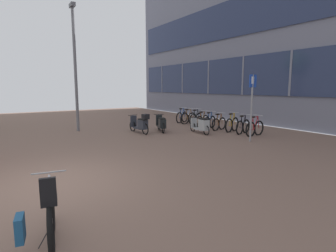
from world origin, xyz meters
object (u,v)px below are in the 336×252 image
(bicycle_rack_06, at_px, (196,119))
(lamp_post, at_px, (75,62))
(bicycle_rack_01, at_px, (243,127))
(bicycle_rack_05, at_px, (202,121))
(bicycle_rack_03, at_px, (219,124))
(bicycle_rack_07, at_px, (188,118))
(scooter_near, at_px, (201,125))
(bicycle_rack_02, at_px, (232,125))
(bicycle_foreground, at_px, (48,216))
(parking_sign, at_px, (252,101))
(bicycle_rack_08, at_px, (182,117))
(bicycle_rack_00, at_px, (255,128))
(scooter_mid, at_px, (141,124))
(bicycle_rack_04, at_px, (210,122))
(scooter_far, at_px, (161,124))

(bicycle_rack_06, distance_m, lamp_post, 7.20)
(bicycle_rack_01, distance_m, bicycle_rack_05, 2.79)
(bicycle_rack_03, distance_m, bicycle_rack_07, 2.79)
(bicycle_rack_06, distance_m, scooter_near, 2.90)
(bicycle_rack_03, relative_size, bicycle_rack_06, 0.95)
(bicycle_rack_06, bearing_deg, bicycle_rack_02, -88.57)
(bicycle_foreground, relative_size, parking_sign, 0.52)
(bicycle_foreground, bearing_deg, bicycle_rack_06, 41.68)
(bicycle_rack_05, relative_size, bicycle_rack_07, 0.97)
(bicycle_rack_02, height_order, parking_sign, parking_sign)
(bicycle_rack_08, bearing_deg, scooter_near, -112.81)
(bicycle_rack_03, bearing_deg, bicycle_rack_05, 87.69)
(bicycle_rack_02, relative_size, bicycle_rack_05, 1.04)
(bicycle_rack_06, relative_size, parking_sign, 0.49)
(bicycle_rack_00, height_order, bicycle_rack_02, bicycle_rack_02)
(bicycle_rack_06, bearing_deg, scooter_near, -123.40)
(bicycle_rack_06, xyz_separation_m, scooter_mid, (-3.98, -0.77, 0.10))
(bicycle_rack_01, distance_m, bicycle_rack_07, 4.18)
(bicycle_rack_01, distance_m, lamp_post, 8.70)
(bicycle_rack_04, bearing_deg, bicycle_rack_06, 83.55)
(bicycle_foreground, relative_size, bicycle_rack_03, 1.12)
(bicycle_foreground, relative_size, bicycle_rack_00, 1.04)
(lamp_post, bearing_deg, bicycle_rack_02, -33.99)
(bicycle_rack_01, xyz_separation_m, scooter_far, (-3.00, 2.56, 0.06))
(bicycle_rack_08, height_order, scooter_near, bicycle_rack_08)
(bicycle_rack_00, height_order, bicycle_rack_06, bicycle_rack_06)
(bicycle_rack_02, bearing_deg, bicycle_rack_00, -89.81)
(bicycle_rack_00, distance_m, scooter_near, 2.42)
(parking_sign, distance_m, lamp_post, 8.50)
(bicycle_rack_02, distance_m, scooter_near, 1.71)
(bicycle_rack_02, height_order, bicycle_rack_04, bicycle_rack_02)
(bicycle_rack_08, height_order, lamp_post, lamp_post)
(bicycle_rack_04, bearing_deg, bicycle_rack_03, -89.32)
(bicycle_foreground, height_order, parking_sign, parking_sign)
(bicycle_rack_02, xyz_separation_m, scooter_near, (-1.67, 0.36, 0.05))
(bicycle_rack_04, relative_size, bicycle_rack_05, 0.97)
(bicycle_rack_01, bearing_deg, scooter_far, 139.48)
(bicycle_rack_04, xyz_separation_m, scooter_mid, (-3.83, 0.62, 0.11))
(bicycle_rack_00, bearing_deg, bicycle_rack_07, 91.04)
(bicycle_rack_04, bearing_deg, lamp_post, 154.65)
(bicycle_rack_02, bearing_deg, bicycle_rack_05, 94.46)
(bicycle_rack_00, relative_size, bicycle_rack_08, 1.06)
(bicycle_rack_03, height_order, bicycle_rack_08, bicycle_rack_08)
(bicycle_rack_07, height_order, lamp_post, lamp_post)
(scooter_near, xyz_separation_m, parking_sign, (0.47, -2.53, 1.26))
(bicycle_foreground, distance_m, bicycle_rack_05, 11.84)
(bicycle_rack_01, bearing_deg, bicycle_rack_02, 90.74)
(bicycle_rack_07, height_order, parking_sign, parking_sign)
(bicycle_rack_06, xyz_separation_m, lamp_post, (-6.34, 1.54, 3.04))
(parking_sign, bearing_deg, bicycle_rack_04, 74.70)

